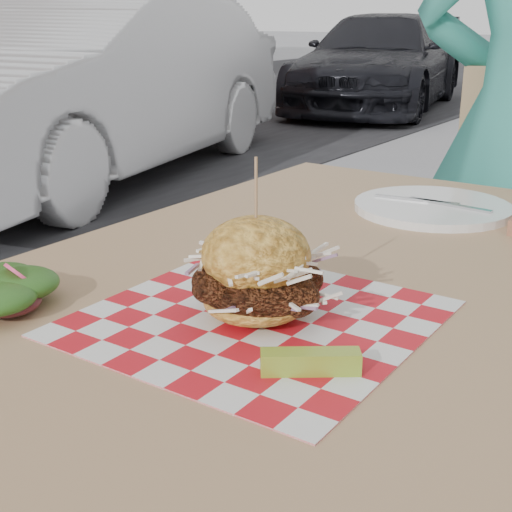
% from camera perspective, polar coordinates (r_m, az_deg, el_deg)
% --- Properties ---
extents(car_white, '(2.16, 4.00, 1.25)m').
position_cam_1_polar(car_white, '(5.03, -13.26, 13.20)').
color(car_white, silver).
rests_on(car_white, ground).
extents(car_dark, '(2.25, 3.96, 1.08)m').
position_cam_1_polar(car_dark, '(8.80, 9.87, 15.07)').
color(car_dark, black).
rests_on(car_dark, ground).
extents(patio_table, '(0.80, 1.20, 0.75)m').
position_cam_1_polar(patio_table, '(1.00, 6.21, -5.17)').
color(patio_table, '#A67C5C').
rests_on(patio_table, ground).
extents(patio_chair, '(0.52, 0.52, 0.95)m').
position_cam_1_polar(patio_chair, '(1.96, 19.79, 2.15)').
color(patio_chair, '#A67C5C').
rests_on(patio_chair, ground).
extents(paper_liner, '(0.36, 0.36, 0.00)m').
position_cam_1_polar(paper_liner, '(0.81, 0.00, -4.99)').
color(paper_liner, red).
rests_on(paper_liner, patio_table).
extents(sandwich, '(0.16, 0.16, 0.18)m').
position_cam_1_polar(sandwich, '(0.79, -0.00, -1.54)').
color(sandwich, gold).
rests_on(sandwich, paper_liner).
extents(pickle_spear, '(0.09, 0.07, 0.02)m').
position_cam_1_polar(pickle_spear, '(0.69, 4.38, -8.44)').
color(pickle_spear, '#93AD32').
rests_on(pickle_spear, paper_liner).
extents(side_salad, '(0.14, 0.14, 0.05)m').
position_cam_1_polar(side_salad, '(0.89, -19.82, -2.88)').
color(side_salad, '#3F1419').
rests_on(side_salad, patio_table).
extents(place_setting, '(0.27, 0.27, 0.02)m').
position_cam_1_polar(place_setting, '(1.28, 13.94, 3.82)').
color(place_setting, white).
rests_on(place_setting, patio_table).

